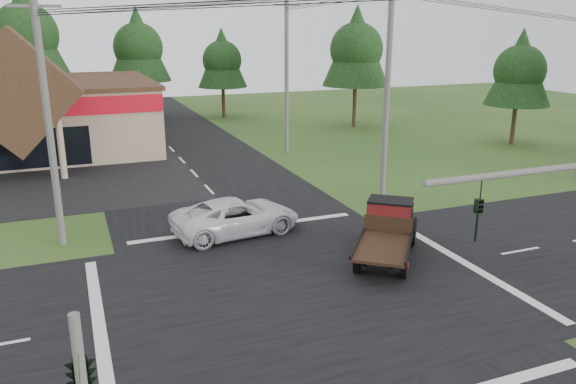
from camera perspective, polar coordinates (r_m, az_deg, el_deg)
ground at (r=20.52m, az=1.52°, el=-9.98°), size 120.00×120.00×0.00m
road_ns at (r=20.51m, az=1.52°, el=-9.96°), size 12.00×120.00×0.02m
road_ew at (r=20.51m, az=1.52°, el=-9.95°), size 120.00×12.00×0.02m
traffic_signal_corner at (r=11.09m, az=-20.51°, el=-15.10°), size 0.53×2.48×4.40m
utility_pole_nw at (r=25.18m, az=-23.18°, el=6.58°), size 2.00×0.30×10.50m
utility_pole_ne at (r=29.36m, az=10.03°, el=9.87°), size 2.00×0.30×11.50m
utility_pole_n at (r=41.90m, az=-0.14°, el=11.82°), size 2.00×0.30×11.20m
tree_row_c at (r=57.95m, az=-25.13°, el=14.57°), size 7.28×7.28×13.13m
tree_row_d at (r=59.35m, az=-15.00°, el=14.23°), size 6.16×6.16×11.11m
tree_row_e at (r=58.97m, az=-6.72°, el=13.34°), size 5.04×5.04×9.09m
tree_side_ne at (r=53.28m, az=6.97°, el=14.46°), size 6.16×6.16×11.11m
tree_side_e_near at (r=48.29m, az=22.51°, el=11.57°), size 5.04×5.04×9.09m
antique_flatbed_truck at (r=23.03m, az=9.97°, el=-4.12°), size 4.96×5.56×2.27m
white_pickup at (r=25.73m, az=-5.30°, el=-2.47°), size 6.17×3.42×1.63m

